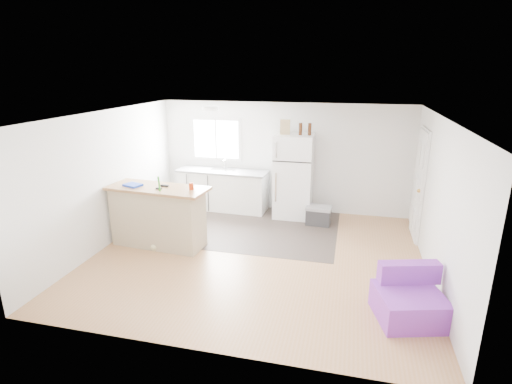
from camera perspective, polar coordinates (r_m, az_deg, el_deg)
room at (r=6.51m, az=0.17°, el=0.38°), size 5.51×5.01×2.41m
vinyl_zone at (r=8.22m, az=-2.75°, el=-4.81°), size 4.05×2.50×0.00m
window at (r=9.18m, az=-5.71°, el=7.52°), size 1.18×0.06×0.98m
interior_door at (r=7.99m, az=22.30°, el=0.91°), size 0.11×0.92×2.10m
ceiling_fixture at (r=7.76m, az=-6.55°, el=11.76°), size 0.30×0.30×0.07m
kitchen_cabinets at (r=9.08m, az=-4.75°, el=0.38°), size 2.06×0.72×1.19m
peninsula at (r=7.37m, az=-13.78°, el=-3.35°), size 1.84×0.83×1.10m
refrigerator at (r=8.54m, az=5.41°, el=2.27°), size 0.79×0.76×1.78m
cooler at (r=8.32m, az=8.94°, el=-3.29°), size 0.53×0.38×0.39m
purple_seat at (r=5.65m, az=21.00°, el=-14.25°), size 0.97×0.95×0.66m
cleaner_jug at (r=7.29m, az=-10.39°, el=-6.88°), size 0.17×0.15×0.33m
mop at (r=7.30m, az=-14.00°, el=-6.35°), size 0.28×0.38×1.38m
red_cup at (r=6.91m, az=-9.22°, el=0.82°), size 0.10×0.10×0.12m
blue_tray at (r=7.37m, az=-17.18°, el=0.96°), size 0.35×0.30×0.04m
tool_a at (r=7.19m, az=-12.90°, el=0.88°), size 0.14×0.05×0.03m
tool_b at (r=7.06m, az=-13.74°, el=0.50°), size 0.10×0.05×0.03m
cardboard_box at (r=8.32m, az=4.18°, el=9.24°), size 0.21×0.12×0.30m
bottle_left at (r=8.26m, az=6.37°, el=8.94°), size 0.09×0.09×0.25m
bottle_right at (r=8.26m, az=7.67°, el=8.90°), size 0.09×0.09×0.25m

